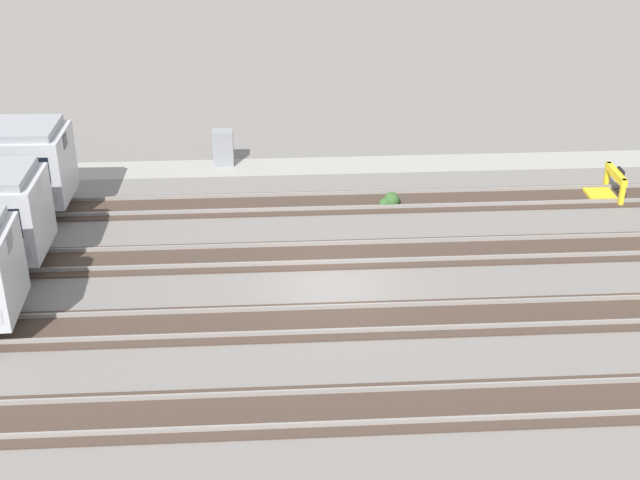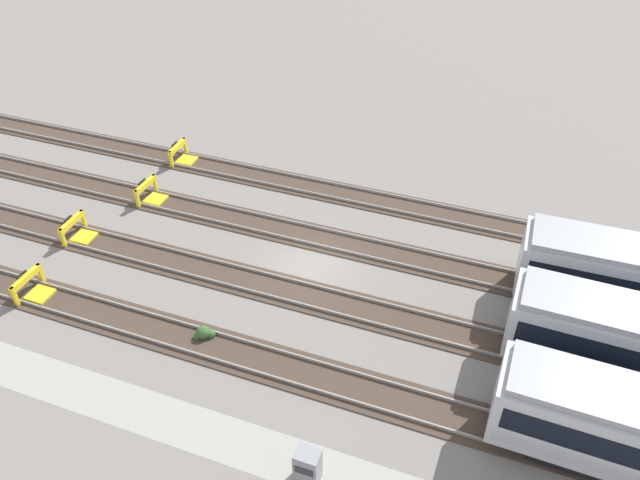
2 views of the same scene
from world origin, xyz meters
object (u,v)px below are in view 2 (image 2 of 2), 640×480
at_px(bumper_stop_middle_track, 150,193).
at_px(electrical_cabinet, 308,466).
at_px(weed_clump, 204,333).
at_px(bumper_stop_far_inner_track, 182,154).
at_px(bumper_stop_near_inner_track, 77,230).
at_px(bumper_stop_nearest_track, 33,287).

bearing_deg(bumper_stop_middle_track, electrical_cabinet, -41.66).
relative_size(electrical_cabinet, weed_clump, 1.74).
bearing_deg(weed_clump, bumper_stop_middle_track, 133.78).
xyz_separation_m(bumper_stop_middle_track, bumper_stop_far_inner_track, (-0.50, 4.49, 0.00)).
relative_size(bumper_stop_near_inner_track, bumper_stop_middle_track, 1.00).
bearing_deg(bumper_stop_nearest_track, bumper_stop_near_inner_track, 100.25).
height_order(bumper_stop_middle_track, electrical_cabinet, electrical_cabinet).
height_order(bumper_stop_near_inner_track, weed_clump, bumper_stop_near_inner_track).
height_order(bumper_stop_middle_track, bumper_stop_far_inner_track, same).
relative_size(bumper_stop_near_inner_track, bumper_stop_far_inner_track, 1.00).
distance_m(bumper_stop_nearest_track, electrical_cabinet, 16.61).
xyz_separation_m(bumper_stop_near_inner_track, weed_clump, (9.91, -4.08, -0.27)).
bearing_deg(bumper_stop_nearest_track, bumper_stop_middle_track, 84.26).
xyz_separation_m(electrical_cabinet, weed_clump, (-6.90, 4.88, -0.56)).
relative_size(bumper_stop_nearest_track, bumper_stop_near_inner_track, 1.00).
bearing_deg(bumper_stop_middle_track, bumper_stop_nearest_track, -95.74).
height_order(bumper_stop_nearest_track, bumper_stop_middle_track, same).
bearing_deg(weed_clump, bumper_stop_far_inner_track, 123.69).
bearing_deg(bumper_stop_far_inner_track, bumper_stop_nearest_track, -91.71).
bearing_deg(electrical_cabinet, bumper_stop_near_inner_track, 151.93).
distance_m(bumper_stop_middle_track, bumper_stop_far_inner_track, 4.52).
height_order(bumper_stop_nearest_track, electrical_cabinet, electrical_cabinet).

